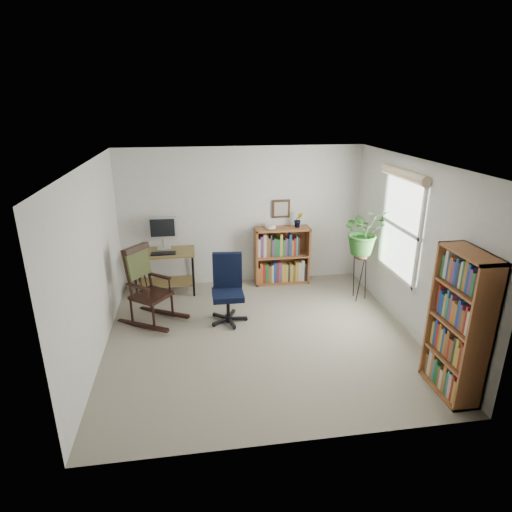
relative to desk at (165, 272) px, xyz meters
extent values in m
cube|color=gray|center=(1.36, -1.70, -0.37)|extent=(4.20, 4.00, 0.00)
cube|color=silver|center=(1.36, -1.70, 2.03)|extent=(4.20, 4.00, 0.00)
cube|color=silver|center=(1.36, 0.30, 0.83)|extent=(4.20, 0.00, 2.40)
cube|color=silver|center=(1.36, -3.70, 0.83)|extent=(4.20, 0.00, 2.40)
cube|color=silver|center=(-0.74, -1.70, 0.83)|extent=(0.00, 4.00, 2.40)
cube|color=silver|center=(3.46, -1.70, 0.83)|extent=(0.00, 4.00, 2.40)
cube|color=black|center=(0.00, -0.12, 0.38)|extent=(0.40, 0.15, 0.02)
imported|color=#265C20|center=(3.16, -0.76, 1.16)|extent=(1.69, 1.88, 1.47)
imported|color=#265C20|center=(2.32, 0.13, 0.71)|extent=(0.13, 0.24, 0.11)
camera|label=1|loc=(0.51, -6.87, 2.74)|focal=30.00mm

